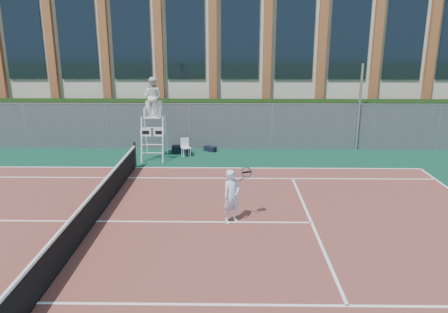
{
  "coord_description": "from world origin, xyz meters",
  "views": [
    {
      "loc": [
        4.0,
        -11.91,
        5.36
      ],
      "look_at": [
        3.77,
        3.0,
        1.21
      ],
      "focal_mm": 35.0,
      "sensor_mm": 36.0,
      "label": 1
    }
  ],
  "objects_px": {
    "steel_pole": "(359,108)",
    "umpire_chair": "(153,99)",
    "plastic_chair": "(185,146)",
    "tennis_player": "(232,196)"
  },
  "relations": [
    {
      "from": "steel_pole",
      "to": "tennis_player",
      "type": "height_order",
      "value": "steel_pole"
    },
    {
      "from": "plastic_chair",
      "to": "umpire_chair",
      "type": "bearing_deg",
      "value": -165.11
    },
    {
      "from": "steel_pole",
      "to": "tennis_player",
      "type": "bearing_deg",
      "value": -124.96
    },
    {
      "from": "plastic_chair",
      "to": "steel_pole",
      "type": "bearing_deg",
      "value": 9.0
    },
    {
      "from": "steel_pole",
      "to": "umpire_chair",
      "type": "bearing_deg",
      "value": -170.15
    },
    {
      "from": "steel_pole",
      "to": "plastic_chair",
      "type": "relative_size",
      "value": 4.89
    },
    {
      "from": "steel_pole",
      "to": "umpire_chair",
      "type": "distance_m",
      "value": 9.67
    },
    {
      "from": "steel_pole",
      "to": "umpire_chair",
      "type": "xyz_separation_m",
      "value": [
        -9.51,
        -1.65,
        0.63
      ]
    },
    {
      "from": "umpire_chair",
      "to": "tennis_player",
      "type": "distance_m",
      "value": 8.03
    },
    {
      "from": "umpire_chair",
      "to": "plastic_chair",
      "type": "distance_m",
      "value": 2.59
    }
  ]
}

